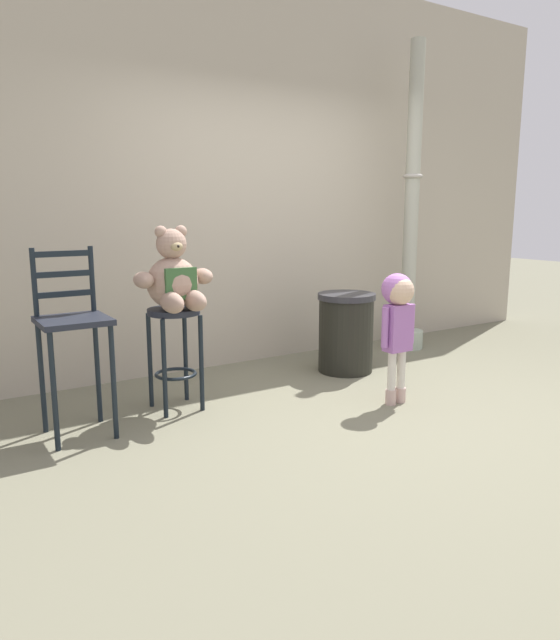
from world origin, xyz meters
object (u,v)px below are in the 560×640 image
at_px(trash_bin, 346,332).
at_px(bar_chair_empty, 73,330).
at_px(bar_stool_with_teddy, 175,338).
at_px(teddy_bear, 174,279).
at_px(lamppost, 410,231).
at_px(child_walking, 398,310).

bearing_deg(trash_bin, bar_chair_empty, -174.32).
bearing_deg(bar_stool_with_teddy, teddy_bear, -90.00).
bearing_deg(bar_chair_empty, bar_stool_with_teddy, 9.26).
xyz_separation_m(bar_stool_with_teddy, lamppost, (2.69, 0.47, 0.66)).
height_order(trash_bin, bar_chair_empty, bar_chair_empty).
distance_m(trash_bin, bar_chair_empty, 2.35).
xyz_separation_m(lamppost, bar_chair_empty, (-3.39, -0.58, -0.51)).
bearing_deg(child_walking, bar_chair_empty, -141.67).
height_order(teddy_bear, bar_chair_empty, teddy_bear).
relative_size(trash_bin, lamppost, 0.23).
bearing_deg(child_walking, trash_bin, 129.89).
distance_m(child_walking, bar_chair_empty, 2.18).
bearing_deg(bar_stool_with_teddy, lamppost, 9.83).
bearing_deg(teddy_bear, trash_bin, 5.13).
height_order(bar_stool_with_teddy, child_walking, child_walking).
bearing_deg(child_walking, bar_stool_with_teddy, -153.20).
xyz_separation_m(child_walking, trash_bin, (0.24, 0.86, -0.34)).
relative_size(trash_bin, bar_chair_empty, 0.59).
relative_size(bar_stool_with_teddy, teddy_bear, 1.27).
distance_m(bar_stool_with_teddy, teddy_bear, 0.41).
xyz_separation_m(child_walking, lamppost, (1.31, 1.21, 0.48)).
height_order(teddy_bear, child_walking, teddy_bear).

